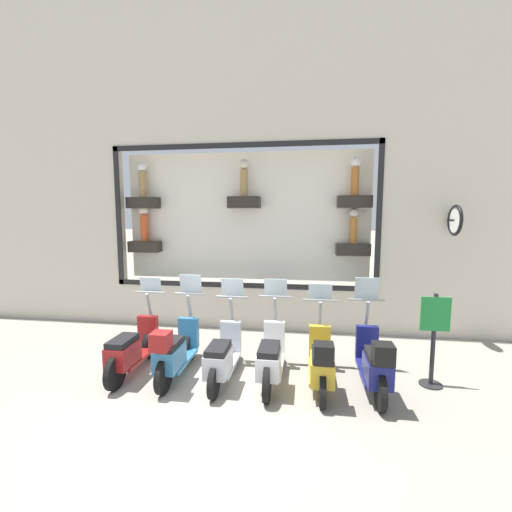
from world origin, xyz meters
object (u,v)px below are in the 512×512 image
at_px(scooter_yellow_1, 321,362).
at_px(scooter_teal_4, 175,351).
at_px(shop_sign_post, 434,337).
at_px(scooter_navy_0, 374,363).
at_px(scooter_white_2, 271,358).
at_px(scooter_silver_3, 222,356).
at_px(scooter_red_5, 132,349).

relative_size(scooter_yellow_1, scooter_teal_4, 0.99).
distance_m(scooter_yellow_1, shop_sign_post, 1.86).
xyz_separation_m(scooter_navy_0, scooter_teal_4, (0.00, 3.23, 0.00)).
bearing_deg(scooter_white_2, scooter_navy_0, -92.04).
xyz_separation_m(scooter_silver_3, scooter_teal_4, (-0.05, 0.81, 0.06)).
xyz_separation_m(scooter_yellow_1, scooter_white_2, (0.07, 0.81, -0.01)).
distance_m(scooter_navy_0, scooter_white_2, 1.62).
distance_m(scooter_navy_0, scooter_yellow_1, 0.81).
height_order(scooter_yellow_1, scooter_silver_3, scooter_silver_3).
bearing_deg(shop_sign_post, scooter_yellow_1, 102.39).
height_order(scooter_navy_0, scooter_yellow_1, scooter_navy_0).
distance_m(scooter_teal_4, scooter_red_5, 0.81).
bearing_deg(scooter_red_5, scooter_white_2, -89.97).
bearing_deg(scooter_yellow_1, scooter_silver_3, 87.66).
xyz_separation_m(scooter_teal_4, shop_sign_post, (0.38, -4.21, 0.33)).
height_order(scooter_yellow_1, scooter_red_5, scooter_red_5).
xyz_separation_m(scooter_navy_0, shop_sign_post, (0.38, -0.98, 0.33)).
height_order(scooter_white_2, scooter_teal_4, scooter_teal_4).
relative_size(scooter_white_2, scooter_red_5, 1.00).
distance_m(scooter_silver_3, shop_sign_post, 3.44).
bearing_deg(scooter_navy_0, scooter_teal_4, 90.00).
bearing_deg(scooter_red_5, shop_sign_post, -86.34).
relative_size(scooter_teal_4, scooter_red_5, 1.00).
xyz_separation_m(scooter_yellow_1, scooter_teal_4, (0.01, 2.42, 0.03)).
height_order(scooter_navy_0, scooter_red_5, scooter_navy_0).
bearing_deg(scooter_red_5, scooter_navy_0, -90.80).
height_order(scooter_yellow_1, shop_sign_post, scooter_yellow_1).
bearing_deg(shop_sign_post, scooter_silver_3, 95.48).
bearing_deg(scooter_white_2, shop_sign_post, -82.96).
distance_m(scooter_teal_4, shop_sign_post, 4.24).
bearing_deg(scooter_teal_4, scooter_red_5, 86.02).
relative_size(scooter_silver_3, shop_sign_post, 1.18).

